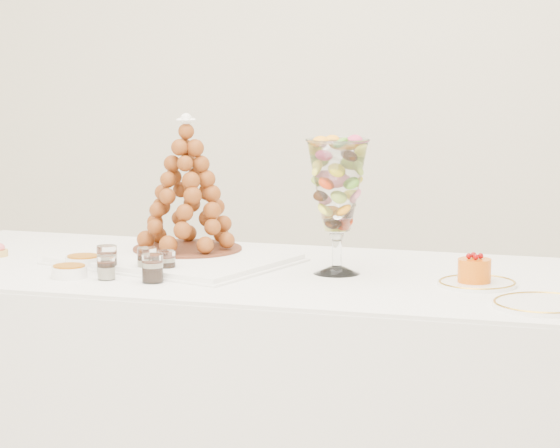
# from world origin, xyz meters

# --- Properties ---
(buffet_table) EXTENTS (2.21, 0.97, 0.83)m
(buffet_table) POSITION_xyz_m (0.10, 0.29, 0.41)
(buffet_table) COLOR white
(buffet_table) RESTS_ON ground
(lace_tray) EXTENTS (0.70, 0.61, 0.02)m
(lace_tray) POSITION_xyz_m (-0.23, 0.35, 0.84)
(lace_tray) COLOR white
(lace_tray) RESTS_ON buffet_table
(macaron_vase) EXTENTS (0.17, 0.17, 0.36)m
(macaron_vase) POSITION_xyz_m (0.25, 0.30, 1.06)
(macaron_vase) COLOR white
(macaron_vase) RESTS_ON buffet_table
(cake_plate) EXTENTS (0.20, 0.20, 0.01)m
(cake_plate) POSITION_xyz_m (0.63, 0.23, 0.83)
(cake_plate) COLOR white
(cake_plate) RESTS_ON buffet_table
(spare_plate) EXTENTS (0.25, 0.25, 0.01)m
(spare_plate) POSITION_xyz_m (0.81, 0.01, 0.83)
(spare_plate) COLOR white
(spare_plate) RESTS_ON buffet_table
(verrine_a) EXTENTS (0.06, 0.06, 0.07)m
(verrine_a) POSITION_xyz_m (-0.36, 0.17, 0.86)
(verrine_a) COLOR white
(verrine_a) RESTS_ON buffet_table
(verrine_b) EXTENTS (0.07, 0.07, 0.07)m
(verrine_b) POSITION_xyz_m (-0.25, 0.18, 0.86)
(verrine_b) COLOR white
(verrine_b) RESTS_ON buffet_table
(verrine_c) EXTENTS (0.05, 0.05, 0.06)m
(verrine_c) POSITION_xyz_m (-0.19, 0.18, 0.86)
(verrine_c) COLOR white
(verrine_c) RESTS_ON buffet_table
(verrine_d) EXTENTS (0.05, 0.05, 0.06)m
(verrine_d) POSITION_xyz_m (-0.33, 0.08, 0.86)
(verrine_d) COLOR white
(verrine_d) RESTS_ON buffet_table
(verrine_e) EXTENTS (0.06, 0.06, 0.07)m
(verrine_e) POSITION_xyz_m (-0.19, 0.07, 0.86)
(verrine_e) COLOR white
(verrine_e) RESTS_ON buffet_table
(ramekin_back) EXTENTS (0.10, 0.10, 0.03)m
(ramekin_back) POSITION_xyz_m (-0.45, 0.22, 0.84)
(ramekin_back) COLOR white
(ramekin_back) RESTS_ON buffet_table
(ramekin_front) EXTENTS (0.10, 0.10, 0.03)m
(ramekin_front) POSITION_xyz_m (-0.43, 0.08, 0.84)
(ramekin_front) COLOR white
(ramekin_front) RESTS_ON buffet_table
(croquembouche) EXTENTS (0.32, 0.32, 0.39)m
(croquembouche) POSITION_xyz_m (-0.22, 0.46, 1.04)
(croquembouche) COLOR #5F2C19
(croquembouche) RESTS_ON lace_tray
(mousse_cake) EXTENTS (0.09, 0.09, 0.08)m
(mousse_cake) POSITION_xyz_m (0.62, 0.23, 0.87)
(mousse_cake) COLOR #E2600A
(mousse_cake) RESTS_ON cake_plate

